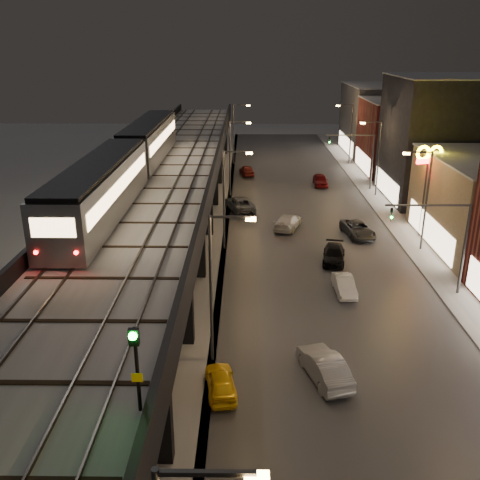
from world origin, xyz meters
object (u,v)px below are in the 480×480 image
object	(u,v)px
car_near_white	(324,367)
car_onc_white	(334,255)
subway_train	(129,159)
car_onc_dark	(358,230)
car_onc_red	(320,180)
car_mid_dark	(288,222)
car_mid_silver	(240,204)
car_onc_silver	(344,286)
car_far_white	(247,171)
car_taxi	(221,383)
rail_signal	(135,354)

from	to	relation	value
car_near_white	car_onc_white	xyz separation A→B (m)	(3.12, 16.84, -0.13)
subway_train	car_onc_dark	bearing A→B (deg)	12.61
car_onc_white	car_onc_red	world-z (taller)	car_onc_red
car_mid_dark	car_onc_red	world-z (taller)	car_onc_red
car_mid_silver	car_onc_dark	bearing A→B (deg)	126.14
car_mid_silver	car_onc_silver	size ratio (longest dim) A/B	1.40
car_near_white	car_onc_red	world-z (taller)	car_near_white
car_mid_silver	car_far_white	xyz separation A→B (m)	(0.81, 16.61, -0.04)
car_taxi	car_onc_dark	xyz separation A→B (m)	(12.09, 24.62, 0.06)
car_taxi	car_onc_white	world-z (taller)	car_onc_white
car_far_white	car_onc_silver	bearing A→B (deg)	90.27
car_near_white	car_mid_dark	bearing A→B (deg)	-105.27
car_onc_white	car_onc_dark	bearing A→B (deg)	72.82
car_onc_dark	car_onc_red	xyz separation A→B (m)	(-1.12, 19.29, 0.04)
car_onc_silver	car_onc_dark	bearing A→B (deg)	72.91
car_near_white	subway_train	bearing A→B (deg)	-68.58
car_near_white	car_mid_silver	distance (m)	32.12
car_onc_silver	car_onc_red	xyz separation A→B (m)	(2.33, 31.76, 0.12)
car_taxi	car_onc_red	distance (m)	45.25
rail_signal	car_near_white	xyz separation A→B (m)	(7.70, 11.32, -7.98)
car_taxi	car_onc_dark	world-z (taller)	car_onc_dark
rail_signal	car_near_white	distance (m)	15.85
rail_signal	car_onc_white	world-z (taller)	rail_signal
rail_signal	car_onc_red	xyz separation A→B (m)	(13.01, 53.89, -8.01)
subway_train	car_near_white	size ratio (longest dim) A/B	7.99
rail_signal	car_taxi	size ratio (longest dim) A/B	0.81
rail_signal	car_onc_red	size ratio (longest dim) A/B	0.69
car_mid_silver	car_mid_dark	world-z (taller)	car_mid_silver
car_mid_silver	car_onc_white	xyz separation A→B (m)	(8.19, -14.88, -0.10)
car_onc_dark	car_onc_red	distance (m)	19.32
car_mid_dark	car_far_white	world-z (taller)	car_mid_dark
car_far_white	car_onc_red	bearing A→B (deg)	138.36
car_onc_silver	car_onc_white	bearing A→B (deg)	86.96
car_mid_dark	car_onc_dark	distance (m)	6.93
car_near_white	car_onc_dark	size ratio (longest dim) A/B	0.93
car_mid_silver	car_onc_silver	distance (m)	22.40
car_taxi	car_onc_red	xyz separation A→B (m)	(10.97, 43.90, 0.11)
car_mid_dark	car_onc_silver	bearing A→B (deg)	121.48
car_onc_silver	car_onc_dark	world-z (taller)	car_onc_dark
car_mid_dark	car_onc_white	distance (m)	9.25
subway_train	car_mid_silver	size ratio (longest dim) A/B	7.06
subway_train	car_onc_white	distance (m)	19.00
rail_signal	car_mid_silver	xyz separation A→B (m)	(2.63, 43.03, -8.02)
car_onc_silver	car_mid_dark	bearing A→B (deg)	100.37
car_mid_dark	car_onc_white	xyz separation A→B (m)	(3.27, -8.66, -0.07)
car_taxi	car_mid_dark	xyz separation A→B (m)	(5.52, 26.82, 0.08)
subway_train	car_onc_red	bearing A→B (deg)	50.90
car_mid_dark	car_onc_silver	size ratio (longest dim) A/B	1.30
car_far_white	car_onc_white	distance (m)	32.34
car_taxi	car_mid_dark	size ratio (longest dim) A/B	0.76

